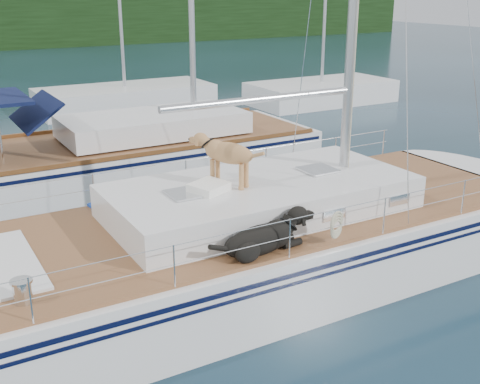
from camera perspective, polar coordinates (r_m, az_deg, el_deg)
ground at (r=10.58m, az=-1.83°, el=-8.97°), size 120.00×120.00×0.00m
main_sailboat at (r=10.31m, az=-1.41°, el=-5.55°), size 12.00×3.80×14.01m
neighbor_sailboat at (r=16.15m, az=-11.64°, el=3.05°), size 11.00×3.50×13.30m
bg_boat_center at (r=26.06m, az=-10.81°, el=8.73°), size 7.20×3.00×11.65m
bg_boat_east at (r=27.20m, az=7.71°, el=9.33°), size 6.40×3.00×11.65m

